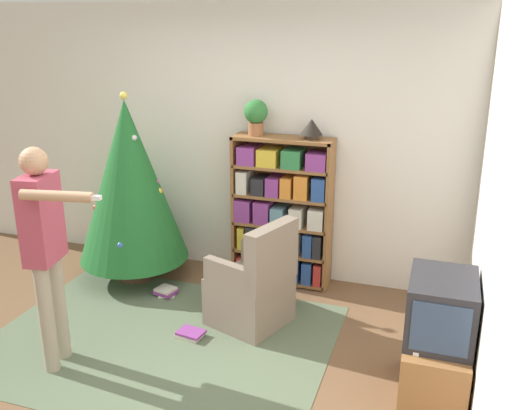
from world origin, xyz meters
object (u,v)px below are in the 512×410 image
at_px(table_lamp, 312,128).
at_px(potted_plant, 256,115).
at_px(television, 441,308).
at_px(standing_person, 45,241).
at_px(christmas_tree, 130,182).
at_px(bookshelf, 282,213).
at_px(armchair, 253,289).

bearing_deg(table_lamp, potted_plant, -180.00).
bearing_deg(television, table_lamp, 131.04).
distance_m(standing_person, potted_plant, 2.19).
bearing_deg(christmas_tree, potted_plant, 19.56).
distance_m(bookshelf, potted_plant, 0.95).
bearing_deg(standing_person, armchair, 119.84).
relative_size(standing_person, table_lamp, 8.21).
height_order(bookshelf, christmas_tree, christmas_tree).
height_order(bookshelf, standing_person, standing_person).
relative_size(armchair, table_lamp, 4.60).
height_order(television, table_lamp, table_lamp).
distance_m(bookshelf, table_lamp, 0.87).
height_order(bookshelf, armchair, bookshelf).
bearing_deg(table_lamp, standing_person, -127.24).
xyz_separation_m(bookshelf, armchair, (0.01, -0.87, -0.37)).
xyz_separation_m(christmas_tree, armchair, (1.39, -0.48, -0.66)).
bearing_deg(christmas_tree, table_lamp, 13.61).
bearing_deg(table_lamp, television, -48.96).
relative_size(christmas_tree, standing_person, 1.11).
bearing_deg(potted_plant, bookshelf, -1.37).
bearing_deg(armchair, potted_plant, -143.28).
distance_m(bookshelf, standing_person, 2.23).
xyz_separation_m(armchair, potted_plant, (-0.27, 0.88, 1.29)).
relative_size(television, table_lamp, 2.79).
bearing_deg(christmas_tree, armchair, -19.13).
height_order(christmas_tree, armchair, christmas_tree).
bearing_deg(standing_person, table_lamp, 132.32).
xyz_separation_m(bookshelf, christmas_tree, (-1.38, -0.39, 0.29)).
distance_m(christmas_tree, standing_person, 1.50).
relative_size(armchair, potted_plant, 2.80).
relative_size(television, standing_person, 0.34).
distance_m(armchair, standing_person, 1.68).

